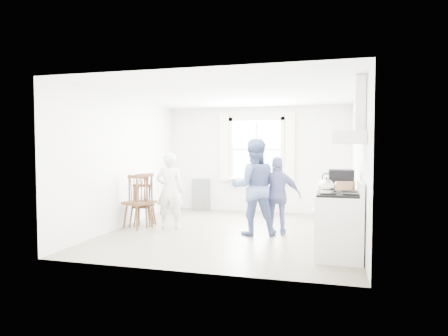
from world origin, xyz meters
TOP-DOWN VIEW (x-y plane):
  - room_shell at (0.00, 0.00)m, footprint 4.62×5.12m
  - window_assembly at (0.00, 2.45)m, footprint 1.88×0.24m
  - range_hood at (2.07, -1.35)m, footprint 0.45×0.76m
  - shelf_unit at (-1.40, 2.33)m, footprint 0.40×0.30m
  - gas_stove at (1.91, -1.35)m, footprint 0.68×0.76m
  - kettle at (1.73, -1.51)m, footprint 0.21×0.21m
  - low_cabinet at (1.98, -0.65)m, footprint 0.50×0.55m
  - stereo_stack at (1.95, -0.58)m, footprint 0.39×0.36m
  - cardboard_box at (2.01, -0.78)m, footprint 0.31×0.26m
  - windsor_chair_a at (-1.88, 0.04)m, footprint 0.43×0.42m
  - windsor_chair_b at (-1.90, -0.03)m, footprint 0.46×0.45m
  - windsor_chair_c at (-1.79, -0.16)m, footprint 0.58×0.59m
  - person_left at (-1.27, 0.00)m, footprint 0.64×0.64m
  - person_mid at (0.43, -0.12)m, footprint 1.06×1.06m
  - person_right at (0.85, 0.04)m, footprint 0.88×0.88m
  - potted_plant at (0.16, 2.36)m, footprint 0.22×0.22m

SIDE VIEW (x-z plane):
  - shelf_unit at x=-1.40m, z-range 0.00..0.80m
  - low_cabinet at x=1.98m, z-range 0.00..0.90m
  - gas_stove at x=1.91m, z-range -0.08..1.04m
  - windsor_chair_a at x=-1.88m, z-range 0.10..0.97m
  - windsor_chair_b at x=-1.90m, z-range 0.12..1.18m
  - windsor_chair_c at x=-1.79m, z-range 0.12..1.23m
  - person_right at x=0.85m, z-range 0.00..1.43m
  - person_left at x=-1.27m, z-range 0.00..1.51m
  - person_mid at x=0.43m, z-range 0.00..1.75m
  - cardboard_box at x=2.01m, z-range 0.90..1.07m
  - potted_plant at x=0.16m, z-range 0.85..1.21m
  - kettle at x=1.73m, z-range 0.90..1.20m
  - stereo_stack at x=1.95m, z-range 0.90..1.24m
  - room_shell at x=0.00m, z-range -0.02..2.62m
  - window_assembly at x=0.00m, z-range 0.61..2.31m
  - range_hood at x=2.07m, z-range 1.43..2.37m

